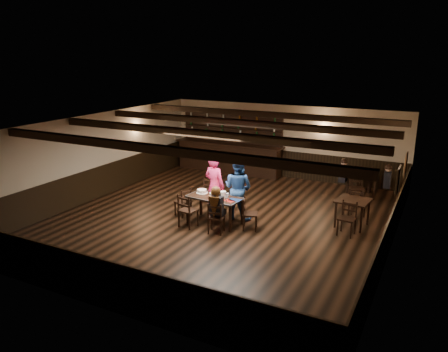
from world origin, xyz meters
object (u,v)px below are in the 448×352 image
at_px(dining_table, 215,200).
at_px(chair_near_right, 215,216).
at_px(woman_pink, 215,186).
at_px(chair_near_left, 186,208).
at_px(bar_counter, 229,153).
at_px(cake, 202,191).
at_px(man_blue, 238,188).

height_order(dining_table, chair_near_right, chair_near_right).
relative_size(chair_near_right, woman_pink, 0.47).
height_order(chair_near_left, woman_pink, woman_pink).
distance_m(chair_near_left, bar_counter, 5.92).
distance_m(cake, bar_counter, 5.17).
bearing_deg(chair_near_right, woman_pink, 119.23).
xyz_separation_m(dining_table, chair_near_right, (0.38, -0.66, -0.17)).
bearing_deg(woman_pink, dining_table, 127.98).
bearing_deg(woman_pink, bar_counter, -58.96).
distance_m(dining_table, chair_near_right, 0.78).
distance_m(dining_table, chair_near_left, 0.84).
bearing_deg(dining_table, cake, 163.58).
relative_size(chair_near_left, bar_counter, 0.21).
xyz_separation_m(chair_near_left, woman_pink, (0.25, 1.13, 0.35)).
distance_m(woman_pink, man_blue, 0.69).
xyz_separation_m(chair_near_left, cake, (0.03, 0.79, 0.25)).
distance_m(chair_near_left, cake, 0.83).
distance_m(woman_pink, cake, 0.42).
bearing_deg(cake, chair_near_right, -42.98).
bearing_deg(bar_counter, chair_near_left, -74.73).
relative_size(dining_table, man_blue, 0.88).
height_order(cake, bar_counter, bar_counter).
relative_size(woman_pink, cake, 5.46).
bearing_deg(chair_near_left, cake, 87.90).
bearing_deg(cake, man_blue, 27.45).
height_order(dining_table, cake, cake).
bearing_deg(man_blue, dining_table, 63.78).
distance_m(woman_pink, bar_counter, 4.93).
xyz_separation_m(chair_near_right, bar_counter, (-2.45, 5.72, 0.23)).
bearing_deg(man_blue, woman_pink, 18.50).
relative_size(woman_pink, bar_counter, 0.41).
relative_size(dining_table, chair_near_right, 1.86).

